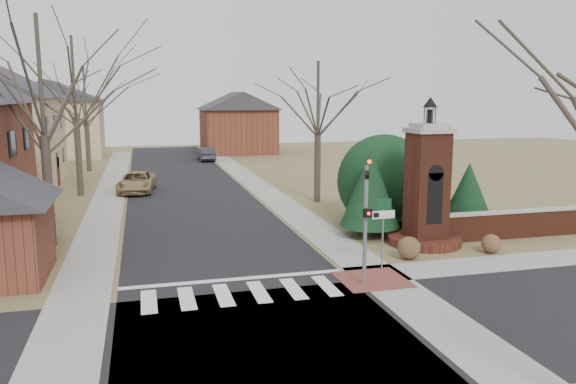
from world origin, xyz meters
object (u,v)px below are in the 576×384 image
object	(u,v)px
traffic_signal_pole	(366,212)
distant_car	(206,154)
pickup_truck	(137,182)
brick_gate_monument	(426,196)
sign_post	(383,220)

from	to	relation	value
traffic_signal_pole	distant_car	size ratio (longest dim) A/B	1.07
traffic_signal_pole	distant_car	xyz separation A→B (m)	(-0.90, 39.93, -1.89)
traffic_signal_pole	pickup_truck	xyz separation A→B (m)	(-7.70, 21.99, -1.90)
brick_gate_monument	pickup_truck	size ratio (longest dim) A/B	1.31
traffic_signal_pole	pickup_truck	distance (m)	23.38
sign_post	brick_gate_monument	size ratio (longest dim) A/B	0.42
brick_gate_monument	distant_car	bearing A→B (deg)	98.96
traffic_signal_pole	distant_car	distance (m)	39.99
sign_post	distant_car	size ratio (longest dim) A/B	0.65
sign_post	distant_car	distance (m)	38.60
sign_post	traffic_signal_pole	bearing A→B (deg)	-132.43
distant_car	sign_post	bearing A→B (deg)	91.68
pickup_truck	distant_car	world-z (taller)	distant_car
sign_post	pickup_truck	bearing A→B (deg)	113.61
pickup_truck	distant_car	bearing A→B (deg)	76.25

